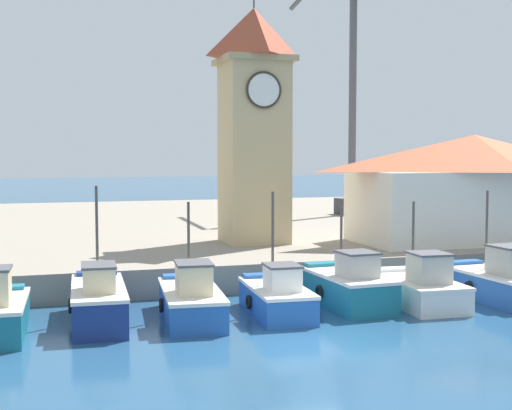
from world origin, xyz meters
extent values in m
plane|color=navy|center=(0.00, 0.00, 0.00)|extent=(300.00, 300.00, 0.00)
cube|color=gray|center=(0.00, 28.32, 0.60)|extent=(120.00, 40.00, 1.21)
cube|color=navy|center=(-5.83, 4.96, 0.59)|extent=(2.02, 5.20, 1.17)
cube|color=navy|center=(-5.70, 7.26, 1.29)|extent=(1.49, 0.69, 0.24)
cube|color=silver|center=(-5.83, 4.96, 1.22)|extent=(2.08, 5.26, 0.12)
cube|color=beige|center=(-5.89, 4.07, 1.69)|extent=(1.12, 1.59, 0.81)
cube|color=#4C4C51|center=(-5.89, 4.07, 2.13)|extent=(1.20, 1.68, 0.08)
cylinder|color=#4C4742|center=(-5.80, 5.60, 2.97)|extent=(0.10, 0.10, 3.37)
torus|color=black|center=(-6.75, 5.27, 0.59)|extent=(0.15, 0.53, 0.52)
cube|color=#2356A8|center=(-2.71, 4.60, 0.48)|extent=(2.35, 5.12, 0.97)
cube|color=#2356A8|center=(-2.50, 6.82, 1.09)|extent=(1.64, 0.75, 0.24)
cube|color=silver|center=(-2.71, 4.60, 1.02)|extent=(2.42, 5.19, 0.12)
cube|color=beige|center=(-2.80, 3.74, 1.57)|extent=(1.26, 1.59, 0.99)
cube|color=#4C4C51|center=(-2.80, 3.74, 2.11)|extent=(1.35, 1.68, 0.08)
cylinder|color=#4C4742|center=(-2.65, 5.22, 2.57)|extent=(0.10, 0.10, 2.98)
torus|color=black|center=(-3.70, 4.95, 0.48)|extent=(0.17, 0.53, 0.52)
cube|color=#2356A8|center=(0.36, 4.39, 0.46)|extent=(2.08, 4.43, 0.93)
cube|color=#2356A8|center=(0.48, 6.29, 1.05)|extent=(1.57, 0.70, 0.24)
cube|color=silver|center=(0.36, 4.39, 0.98)|extent=(2.14, 4.49, 0.12)
cube|color=silver|center=(0.31, 3.63, 1.45)|extent=(1.16, 1.36, 0.82)
cube|color=#4C4C51|center=(0.31, 3.63, 1.90)|extent=(1.25, 1.45, 0.08)
cylinder|color=#4C4742|center=(0.39, 4.92, 2.71)|extent=(0.10, 0.10, 3.35)
torus|color=black|center=(-0.61, 4.66, 0.46)|extent=(0.15, 0.53, 0.52)
cube|color=#196B7F|center=(3.36, 4.90, 0.57)|extent=(2.18, 4.51, 1.15)
cube|color=#196B7F|center=(3.28, 6.87, 1.27)|extent=(1.72, 0.67, 0.24)
cube|color=silver|center=(3.36, 4.90, 1.20)|extent=(2.24, 4.58, 0.12)
cube|color=#B2ADA3|center=(3.39, 4.13, 1.69)|extent=(1.25, 1.38, 0.85)
cube|color=#4C4C51|center=(3.39, 4.13, 2.15)|extent=(1.34, 1.46, 0.08)
cylinder|color=#4C4742|center=(3.34, 5.46, 2.50)|extent=(0.10, 0.10, 2.48)
torus|color=black|center=(2.27, 5.08, 0.57)|extent=(0.14, 0.52, 0.52)
cube|color=silver|center=(6.04, 4.29, 0.45)|extent=(2.34, 4.54, 0.90)
cube|color=silver|center=(6.15, 6.25, 1.02)|extent=(1.81, 0.70, 0.24)
cube|color=silver|center=(6.04, 4.29, 0.95)|extent=(2.40, 4.60, 0.12)
cube|color=#B2ADA3|center=(6.00, 3.51, 1.53)|extent=(1.33, 1.40, 1.04)
cube|color=#4C4C51|center=(6.00, 3.51, 2.09)|extent=(1.41, 1.48, 0.08)
cylinder|color=#4C4742|center=(6.07, 4.84, 2.47)|extent=(0.10, 0.10, 2.91)
torus|color=black|center=(4.93, 4.57, 0.45)|extent=(0.15, 0.53, 0.52)
cube|color=#2356A8|center=(9.42, 4.28, 0.51)|extent=(2.21, 4.76, 1.01)
cube|color=#2356A8|center=(9.32, 6.36, 1.13)|extent=(1.72, 0.68, 0.24)
cube|color=silver|center=(9.42, 4.28, 1.06)|extent=(2.28, 4.82, 0.12)
cube|color=#B2ADA3|center=(9.46, 3.47, 1.65)|extent=(1.26, 1.46, 1.05)
cube|color=#4C4C51|center=(9.46, 3.47, 2.21)|extent=(1.34, 1.54, 0.08)
cylinder|color=#4C4742|center=(9.39, 4.87, 2.70)|extent=(0.10, 0.10, 3.16)
torus|color=black|center=(8.34, 4.46, 0.51)|extent=(0.15, 0.53, 0.52)
cube|color=#2356A8|center=(11.98, 6.92, 1.10)|extent=(1.83, 0.79, 0.24)
cube|color=tan|center=(2.88, 15.29, 5.73)|extent=(3.05, 3.05, 9.05)
cube|color=tan|center=(2.88, 15.29, 10.41)|extent=(3.55, 3.55, 0.30)
pyramid|color=#A3472D|center=(2.88, 15.29, 11.80)|extent=(3.55, 3.55, 2.48)
cylinder|color=white|center=(2.88, 13.70, 8.82)|extent=(1.68, 0.12, 1.68)
torus|color=#332D23|center=(2.88, 13.66, 8.82)|extent=(1.80, 0.12, 1.80)
cube|color=silver|center=(13.97, 12.50, 3.03)|extent=(12.27, 5.36, 3.65)
pyramid|color=#C1603D|center=(13.97, 12.50, 5.78)|extent=(12.67, 5.76, 1.86)
cube|color=#353539|center=(14.60, 28.73, 1.81)|extent=(2.00, 2.00, 1.20)
cylinder|color=#4C4C51|center=(14.60, 28.73, 11.29)|extent=(0.56, 0.56, 17.77)
camera|label=1|loc=(-7.82, -19.39, 5.79)|focal=50.00mm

